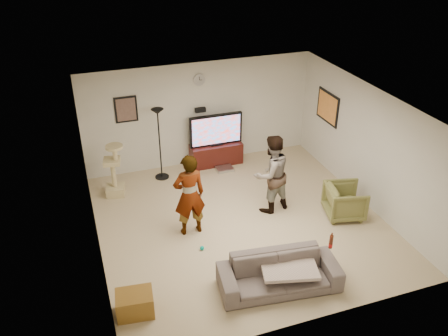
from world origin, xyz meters
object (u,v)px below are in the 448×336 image
object	(u,v)px
person_right	(271,174)
cat_tree	(113,170)
sofa	(279,273)
tv_stand	(216,154)
person_left	(189,195)
armchair	(345,201)
tv	(216,130)
side_table	(135,304)
floor_lamp	(160,145)
beer_bottle	(331,242)

from	to	relation	value
person_right	cat_tree	bearing A→B (deg)	-41.53
cat_tree	sofa	distance (m)	4.38
tv_stand	person_left	xyz separation A→B (m)	(-1.34, -2.48, 0.57)
sofa	armchair	xyz separation A→B (m)	(2.13, 1.46, 0.05)
tv	sofa	bearing A→B (deg)	-94.90
cat_tree	side_table	world-z (taller)	cat_tree
tv	side_table	size ratio (longest dim) A/B	2.28
tv	floor_lamp	world-z (taller)	floor_lamp
person_right	sofa	distance (m)	2.38
floor_lamp	tv	bearing A→B (deg)	9.23
floor_lamp	person_left	bearing A→B (deg)	-88.36
person_left	armchair	size ratio (longest dim) A/B	2.22
tv_stand	armchair	world-z (taller)	armchair
tv_stand	beer_bottle	bearing A→B (deg)	-83.18
person_left	person_right	world-z (taller)	person_right
tv	beer_bottle	xyz separation A→B (m)	(0.53, -4.43, -0.20)
tv	person_right	size ratio (longest dim) A/B	0.77
person_left	sofa	size ratio (longest dim) A/B	0.84
tv	side_table	distance (m)	5.07
tv_stand	person_left	distance (m)	2.88
person_left	beer_bottle	xyz separation A→B (m)	(1.87, -1.95, -0.13)
cat_tree	person_right	xyz separation A→B (m)	(2.95, -1.63, 0.23)
person_left	side_table	bearing A→B (deg)	49.78
tv_stand	cat_tree	bearing A→B (deg)	-166.04
side_table	floor_lamp	bearing A→B (deg)	71.87
floor_lamp	armchair	world-z (taller)	floor_lamp
person_right	tv_stand	bearing A→B (deg)	-91.98
floor_lamp	sofa	world-z (taller)	floor_lamp
tv	sofa	distance (m)	4.49
beer_bottle	side_table	distance (m)	3.29
sofa	armchair	world-z (taller)	armchair
tv_stand	person_right	distance (m)	2.37
cat_tree	person_left	xyz separation A→B (m)	(1.19, -1.85, 0.23)
armchair	sofa	bearing A→B (deg)	138.10
tv_stand	beer_bottle	world-z (taller)	beer_bottle
person_left	person_right	xyz separation A→B (m)	(1.77, 0.22, 0.00)
tv	armchair	world-z (taller)	tv
cat_tree	beer_bottle	xyz separation A→B (m)	(3.06, -3.80, 0.10)
sofa	side_table	xyz separation A→B (m)	(-2.34, 0.21, -0.10)
tv_stand	floor_lamp	distance (m)	1.54
sofa	side_table	distance (m)	2.35
sofa	person_right	bearing A→B (deg)	76.75
beer_bottle	person_left	bearing A→B (deg)	133.81
armchair	side_table	size ratio (longest dim) A/B	1.32
sofa	beer_bottle	world-z (taller)	beer_bottle
tv	floor_lamp	size ratio (longest dim) A/B	0.76
tv_stand	floor_lamp	bearing A→B (deg)	-170.77
person_left	side_table	xyz separation A→B (m)	(-1.37, -1.74, -0.64)
cat_tree	tv_stand	bearing A→B (deg)	13.96
armchair	side_table	xyz separation A→B (m)	(-4.46, -1.25, -0.15)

